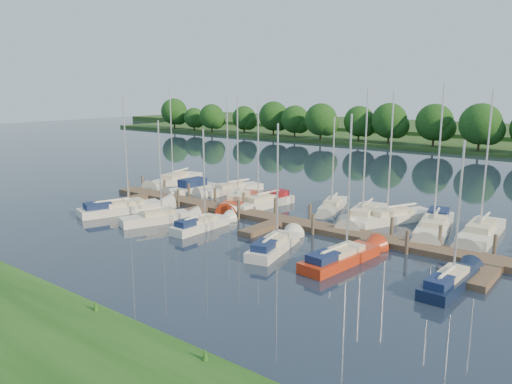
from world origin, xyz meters
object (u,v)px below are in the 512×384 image
Objects in this scene: motorboat at (191,189)px; sailboat_n_5 at (332,207)px; sailboat_n_0 at (174,182)px; sailboat_s_2 at (202,225)px; dock at (278,222)px.

motorboat is 15.47m from sailboat_n_5.
sailboat_s_2 is (15.23, -11.29, 0.03)m from sailboat_n_0.
sailboat_n_0 is (-19.13, 6.64, 0.08)m from dock.
sailboat_n_5 is at bearing 82.22° from dock.
sailboat_n_5 reaches higher than dock.
dock is 6.50× the size of motorboat.
motorboat reaches higher than dock.
sailboat_n_5 is (15.27, 2.49, -0.10)m from motorboat.
sailboat_s_2 reaches higher than motorboat.
sailboat_n_0 is 5.27m from motorboat.
motorboat is 0.77× the size of sailboat_s_2.
sailboat_n_0 is at bearing 160.86° from dock.
motorboat is 13.87m from sailboat_s_2.
motorboat is (-14.31, 4.51, 0.17)m from dock.
dock is 7.07m from sailboat_n_5.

